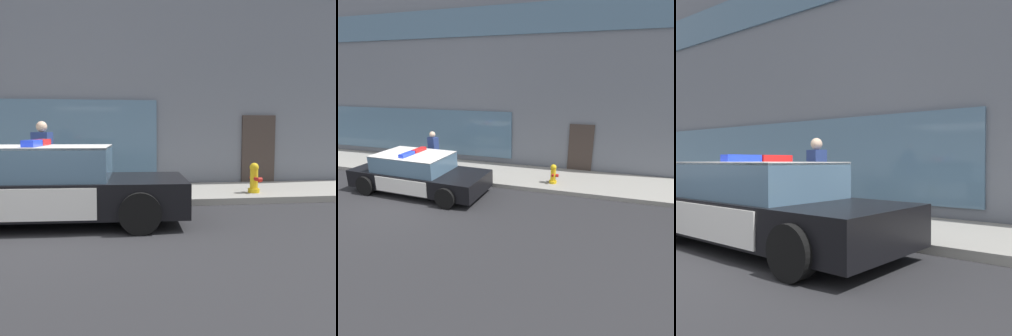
# 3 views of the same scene
# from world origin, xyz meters

# --- Properties ---
(ground) EXTENTS (48.00, 48.00, 0.00)m
(ground) POSITION_xyz_m (0.00, 0.00, 0.00)
(ground) COLOR #262628
(sidewalk) EXTENTS (48.00, 2.63, 0.15)m
(sidewalk) POSITION_xyz_m (0.00, 3.16, 0.07)
(sidewalk) COLOR gray
(sidewalk) RESTS_ON ground
(storefront_building) EXTENTS (25.15, 10.14, 8.51)m
(storefront_building) POSITION_xyz_m (-2.30, 9.56, 4.25)
(storefront_building) COLOR slate
(storefront_building) RESTS_ON ground
(police_cruiser) EXTENTS (4.94, 2.27, 1.49)m
(police_cruiser) POSITION_xyz_m (-0.15, 0.73, 0.68)
(police_cruiser) COLOR black
(police_cruiser) RESTS_ON ground
(fire_hydrant) EXTENTS (0.34, 0.39, 0.73)m
(fire_hydrant) POSITION_xyz_m (4.41, 2.55, 0.50)
(fire_hydrant) COLOR gold
(fire_hydrant) RESTS_ON sidewalk
(pedestrian_on_sidewalk) EXTENTS (0.47, 0.38, 1.71)m
(pedestrian_on_sidewalk) POSITION_xyz_m (-0.53, 2.45, 1.01)
(pedestrian_on_sidewalk) COLOR #23232D
(pedestrian_on_sidewalk) RESTS_ON sidewalk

